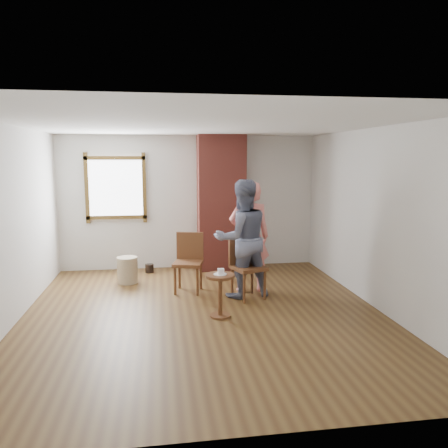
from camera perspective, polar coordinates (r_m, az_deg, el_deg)
The scene contains 12 objects.
ground at distance 6.24m, azimuth -2.62°, elevation -11.70°, with size 5.50×5.50×0.00m, color brown.
room_shell at distance 6.46m, azimuth -3.78°, elevation 5.44°, with size 5.04×5.52×2.62m.
brick_chimney at distance 8.45m, azimuth -0.37°, elevation 2.75°, with size 0.90×0.50×2.60m, color #A04339.
stoneware_crock at distance 7.84m, azimuth -12.50°, elevation -5.88°, with size 0.36×0.36×0.46m, color tan.
dark_pot at distance 8.48m, azimuth -9.71°, elevation -5.73°, with size 0.16×0.16×0.16m, color black.
dining_chair_left at distance 7.17m, azimuth -4.62°, elevation -4.54°, with size 0.54×0.54×0.95m.
dining_chair_right at distance 6.83m, azimuth 2.85°, elevation -5.10°, with size 0.58×0.58×0.97m.
side_table at distance 6.01m, azimuth -0.51°, elevation -8.42°, with size 0.40×0.40×0.60m.
cake_plate at distance 5.96m, azimuth -0.51°, elevation -6.57°, with size 0.18×0.18×0.01m, color white.
cake_slice at distance 5.95m, azimuth -0.42°, elevation -6.25°, with size 0.08×0.07×0.06m, color white.
man at distance 6.79m, azimuth 2.37°, elevation -1.94°, with size 0.90×0.70×1.84m, color #161A3D.
person_pink at distance 7.07m, azimuth 3.33°, elevation -1.68°, with size 0.66×0.43×1.81m, color #EB7D75.
Camera 1 is at (-0.59, -5.82, 2.17)m, focal length 35.00 mm.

